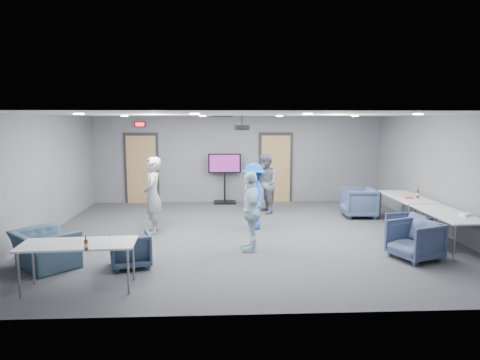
{
  "coord_description": "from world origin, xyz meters",
  "views": [
    {
      "loc": [
        -0.57,
        -9.4,
        2.58
      ],
      "look_at": [
        -0.1,
        0.42,
        1.2
      ],
      "focal_mm": 32.0,
      "sensor_mm": 36.0,
      "label": 1
    }
  ],
  "objects_px": {
    "person_d": "(254,196)",
    "bottle_front": "(86,245)",
    "chair_right_b": "(407,229)",
    "table_front_left": "(78,246)",
    "chair_front_a": "(130,249)",
    "projector": "(242,127)",
    "person_b": "(265,184)",
    "chair_front_b": "(45,249)",
    "bottle_right": "(418,194)",
    "table_right_a": "(406,198)",
    "person_a": "(153,195)",
    "person_c": "(251,211)",
    "chair_right_a": "(359,203)",
    "chair_right_c": "(415,240)",
    "tv_stand": "(225,175)",
    "table_right_b": "(447,215)"
  },
  "relations": [
    {
      "from": "person_d",
      "to": "bottle_front",
      "type": "distance_m",
      "value": 4.76
    },
    {
      "from": "chair_right_b",
      "to": "table_front_left",
      "type": "distance_m",
      "value": 6.45
    },
    {
      "from": "chair_front_a",
      "to": "projector",
      "type": "bearing_deg",
      "value": -141.22
    },
    {
      "from": "person_b",
      "to": "table_front_left",
      "type": "relative_size",
      "value": 0.95
    },
    {
      "from": "chair_front_b",
      "to": "bottle_right",
      "type": "xyz_separation_m",
      "value": [
        7.81,
        2.47,
        0.49
      ]
    },
    {
      "from": "table_right_a",
      "to": "table_front_left",
      "type": "distance_m",
      "value": 7.67
    },
    {
      "from": "person_b",
      "to": "bottle_front",
      "type": "distance_m",
      "value": 6.49
    },
    {
      "from": "person_a",
      "to": "person_c",
      "type": "height_order",
      "value": "person_a"
    },
    {
      "from": "chair_front_b",
      "to": "bottle_right",
      "type": "bearing_deg",
      "value": -117.47
    },
    {
      "from": "chair_right_a",
      "to": "bottle_right",
      "type": "distance_m",
      "value": 1.64
    },
    {
      "from": "person_b",
      "to": "person_c",
      "type": "relative_size",
      "value": 1.05
    },
    {
      "from": "bottle_right",
      "to": "table_right_a",
      "type": "bearing_deg",
      "value": 128.52
    },
    {
      "from": "chair_right_a",
      "to": "bottle_right",
      "type": "xyz_separation_m",
      "value": [
        1.03,
        -1.2,
        0.44
      ]
    },
    {
      "from": "person_d",
      "to": "chair_right_c",
      "type": "bearing_deg",
      "value": 37.88
    },
    {
      "from": "person_c",
      "to": "tv_stand",
      "type": "xyz_separation_m",
      "value": [
        -0.46,
        4.89,
        0.09
      ]
    },
    {
      "from": "person_a",
      "to": "bottle_front",
      "type": "height_order",
      "value": "person_a"
    },
    {
      "from": "person_c",
      "to": "table_front_left",
      "type": "xyz_separation_m",
      "value": [
        -2.77,
        -1.86,
        -0.11
      ]
    },
    {
      "from": "person_b",
      "to": "person_a",
      "type": "bearing_deg",
      "value": -70.06
    },
    {
      "from": "person_c",
      "to": "chair_right_c",
      "type": "height_order",
      "value": "person_c"
    },
    {
      "from": "chair_front_b",
      "to": "tv_stand",
      "type": "bearing_deg",
      "value": -74.33
    },
    {
      "from": "person_d",
      "to": "chair_front_b",
      "type": "xyz_separation_m",
      "value": [
        -3.87,
        -2.53,
        -0.46
      ]
    },
    {
      "from": "chair_right_c",
      "to": "bottle_right",
      "type": "distance_m",
      "value": 2.61
    },
    {
      "from": "person_b",
      "to": "table_right_b",
      "type": "xyz_separation_m",
      "value": [
        3.31,
        -3.49,
        -0.15
      ]
    },
    {
      "from": "chair_right_a",
      "to": "table_right_b",
      "type": "distance_m",
      "value": 3.02
    },
    {
      "from": "person_d",
      "to": "projector",
      "type": "distance_m",
      "value": 1.73
    },
    {
      "from": "person_c",
      "to": "projector",
      "type": "relative_size",
      "value": 4.33
    },
    {
      "from": "person_b",
      "to": "chair_right_b",
      "type": "bearing_deg",
      "value": 24.74
    },
    {
      "from": "table_right_b",
      "to": "table_front_left",
      "type": "bearing_deg",
      "value": 104.89
    },
    {
      "from": "chair_right_b",
      "to": "projector",
      "type": "relative_size",
      "value": 1.89
    },
    {
      "from": "bottle_front",
      "to": "person_a",
      "type": "bearing_deg",
      "value": 83.98
    },
    {
      "from": "chair_front_a",
      "to": "chair_right_c",
      "type": "bearing_deg",
      "value": 164.89
    },
    {
      "from": "person_b",
      "to": "chair_right_a",
      "type": "height_order",
      "value": "person_b"
    },
    {
      "from": "person_b",
      "to": "chair_right_b",
      "type": "xyz_separation_m",
      "value": [
        2.66,
        -3.15,
        -0.52
      ]
    },
    {
      "from": "person_a",
      "to": "person_d",
      "type": "height_order",
      "value": "person_a"
    },
    {
      "from": "chair_right_c",
      "to": "bottle_front",
      "type": "distance_m",
      "value": 5.77
    },
    {
      "from": "chair_front_a",
      "to": "person_b",
      "type": "bearing_deg",
      "value": -140.5
    },
    {
      "from": "person_a",
      "to": "chair_right_b",
      "type": "bearing_deg",
      "value": 74.52
    },
    {
      "from": "chair_front_b",
      "to": "chair_front_a",
      "type": "bearing_deg",
      "value": -135.04
    },
    {
      "from": "person_c",
      "to": "chair_right_a",
      "type": "xyz_separation_m",
      "value": [
        3.1,
        2.82,
        -0.4
      ]
    },
    {
      "from": "person_c",
      "to": "table_right_b",
      "type": "bearing_deg",
      "value": 87.2
    },
    {
      "from": "person_a",
      "to": "projector",
      "type": "height_order",
      "value": "projector"
    },
    {
      "from": "table_right_a",
      "to": "tv_stand",
      "type": "relative_size",
      "value": 1.2
    },
    {
      "from": "table_right_a",
      "to": "bottle_right",
      "type": "xyz_separation_m",
      "value": [
        0.17,
        -0.21,
        0.14
      ]
    },
    {
      "from": "person_a",
      "to": "chair_right_a",
      "type": "height_order",
      "value": "person_a"
    },
    {
      "from": "bottle_front",
      "to": "tv_stand",
      "type": "xyz_separation_m",
      "value": [
        2.07,
        7.12,
        0.07
      ]
    },
    {
      "from": "person_b",
      "to": "person_d",
      "type": "height_order",
      "value": "person_b"
    },
    {
      "from": "chair_right_b",
      "to": "chair_right_c",
      "type": "relative_size",
      "value": 0.87
    },
    {
      "from": "person_d",
      "to": "chair_right_a",
      "type": "xyz_separation_m",
      "value": [
        2.91,
        1.14,
        -0.4
      ]
    },
    {
      "from": "table_right_b",
      "to": "projector",
      "type": "bearing_deg",
      "value": 59.86
    },
    {
      "from": "chair_front_a",
      "to": "bottle_front",
      "type": "relative_size",
      "value": 3.11
    }
  ]
}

